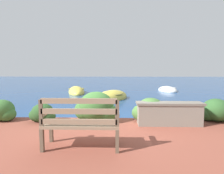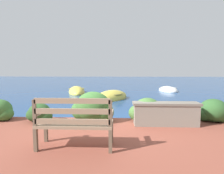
# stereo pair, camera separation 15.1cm
# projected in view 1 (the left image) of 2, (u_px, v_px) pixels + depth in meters

# --- Properties ---
(ground_plane) EXTENTS (80.00, 80.00, 0.00)m
(ground_plane) POSITION_uv_depth(u_px,v_px,m) (105.00, 125.00, 5.13)
(ground_plane) COLOR navy
(park_bench) EXTENTS (1.35, 0.48, 0.93)m
(park_bench) POSITION_uv_depth(u_px,v_px,m) (81.00, 122.00, 3.07)
(park_bench) COLOR brown
(park_bench) RESTS_ON patio_terrace
(stone_wall) EXTENTS (1.66, 0.39, 0.58)m
(stone_wall) POSITION_uv_depth(u_px,v_px,m) (169.00, 113.00, 4.42)
(stone_wall) COLOR gray
(stone_wall) RESTS_ON patio_terrace
(hedge_clump_far_left) EXTENTS (0.86, 0.62, 0.58)m
(hedge_clump_far_left) POSITION_uv_depth(u_px,v_px,m) (1.00, 112.00, 4.81)
(hedge_clump_far_left) COLOR #38662D
(hedge_clump_far_left) RESTS_ON patio_terrace
(hedge_clump_left) EXTENTS (0.74, 0.53, 0.50)m
(hedge_clump_left) POSITION_uv_depth(u_px,v_px,m) (42.00, 114.00, 4.68)
(hedge_clump_left) COLOR #284C23
(hedge_clump_left) RESTS_ON patio_terrace
(hedge_clump_centre) EXTENTS (1.19, 0.86, 0.81)m
(hedge_clump_centre) POSITION_uv_depth(u_px,v_px,m) (96.00, 108.00, 4.75)
(hedge_clump_centre) COLOR #38662D
(hedge_clump_centre) RESTS_ON patio_terrace
(hedge_clump_right) EXTENTS (0.96, 0.69, 0.65)m
(hedge_clump_right) POSITION_uv_depth(u_px,v_px,m) (150.00, 111.00, 4.70)
(hedge_clump_right) COLOR #426B33
(hedge_clump_right) RESTS_ON patio_terrace
(hedge_clump_far_right) EXTENTS (0.91, 0.65, 0.62)m
(hedge_clump_far_right) POSITION_uv_depth(u_px,v_px,m) (215.00, 111.00, 4.76)
(hedge_clump_far_right) COLOR #2D5628
(hedge_clump_far_right) RESTS_ON patio_terrace
(rowboat_nearest) EXTENTS (2.42, 2.78, 0.89)m
(rowboat_nearest) POSITION_uv_depth(u_px,v_px,m) (112.00, 98.00, 9.74)
(rowboat_nearest) COLOR #DBC64C
(rowboat_nearest) RESTS_ON ground_plane
(rowboat_mid) EXTENTS (1.90, 3.26, 0.82)m
(rowboat_mid) POSITION_uv_depth(u_px,v_px,m) (76.00, 92.00, 12.50)
(rowboat_mid) COLOR #DBC64C
(rowboat_mid) RESTS_ON ground_plane
(rowboat_far) EXTENTS (1.32, 2.52, 0.63)m
(rowboat_far) POSITION_uv_depth(u_px,v_px,m) (167.00, 90.00, 13.69)
(rowboat_far) COLOR silver
(rowboat_far) RESTS_ON ground_plane
(mooring_buoy) EXTENTS (0.61, 0.61, 0.56)m
(mooring_buoy) POSITION_uv_depth(u_px,v_px,m) (87.00, 104.00, 7.74)
(mooring_buoy) COLOR orange
(mooring_buoy) RESTS_ON ground_plane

